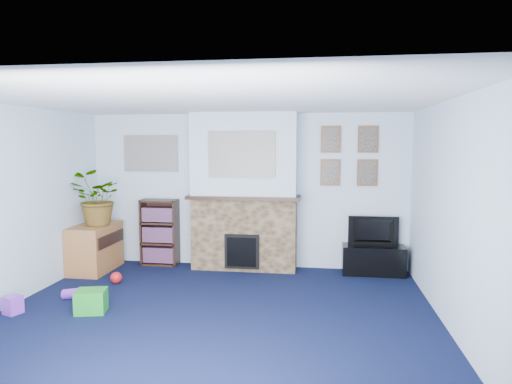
% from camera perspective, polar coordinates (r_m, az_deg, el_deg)
% --- Properties ---
extents(floor, '(5.00, 4.50, 0.01)m').
position_cam_1_polar(floor, '(5.30, -5.34, -15.41)').
color(floor, black).
rests_on(floor, ground).
extents(ceiling, '(5.00, 4.50, 0.01)m').
position_cam_1_polar(ceiling, '(4.95, -5.62, 11.41)').
color(ceiling, white).
rests_on(ceiling, wall_back).
extents(wall_back, '(5.00, 0.04, 2.40)m').
position_cam_1_polar(wall_back, '(7.17, -1.22, 0.17)').
color(wall_back, silver).
rests_on(wall_back, ground).
extents(wall_front, '(5.00, 0.04, 2.40)m').
position_cam_1_polar(wall_front, '(2.89, -16.23, -8.95)').
color(wall_front, silver).
rests_on(wall_front, ground).
extents(wall_left, '(0.04, 4.50, 2.40)m').
position_cam_1_polar(wall_left, '(6.08, -29.04, -1.66)').
color(wall_left, silver).
rests_on(wall_left, ground).
extents(wall_right, '(0.04, 4.50, 2.40)m').
position_cam_1_polar(wall_right, '(5.02, 23.48, -2.88)').
color(wall_right, silver).
rests_on(wall_right, ground).
extents(chimney_breast, '(1.72, 0.50, 2.40)m').
position_cam_1_polar(chimney_breast, '(6.97, -1.50, -0.13)').
color(chimney_breast, brown).
rests_on(chimney_breast, ground).
extents(collage_main, '(1.00, 0.03, 0.68)m').
position_cam_1_polar(collage_main, '(6.73, -1.81, 4.73)').
color(collage_main, gray).
rests_on(collage_main, chimney_breast).
extents(collage_left, '(0.90, 0.03, 0.58)m').
position_cam_1_polar(collage_left, '(7.53, -13.00, 4.72)').
color(collage_left, gray).
rests_on(collage_left, wall_back).
extents(portrait_tl, '(0.30, 0.03, 0.40)m').
position_cam_1_polar(portrait_tl, '(7.02, 9.33, 6.51)').
color(portrait_tl, brown).
rests_on(portrait_tl, wall_back).
extents(portrait_tr, '(0.30, 0.03, 0.40)m').
position_cam_1_polar(portrait_tr, '(7.05, 13.83, 6.41)').
color(portrait_tr, brown).
rests_on(portrait_tr, wall_back).
extents(portrait_bl, '(0.30, 0.03, 0.40)m').
position_cam_1_polar(portrait_bl, '(7.03, 9.26, 2.43)').
color(portrait_bl, brown).
rests_on(portrait_bl, wall_back).
extents(portrait_br, '(0.30, 0.03, 0.40)m').
position_cam_1_polar(portrait_br, '(7.06, 13.73, 2.35)').
color(portrait_br, brown).
rests_on(portrait_br, wall_back).
extents(tv_stand, '(0.91, 0.38, 0.43)m').
position_cam_1_polar(tv_stand, '(7.07, 14.44, -8.13)').
color(tv_stand, black).
rests_on(tv_stand, ground).
extents(television, '(0.74, 0.10, 0.43)m').
position_cam_1_polar(television, '(7.00, 14.51, -4.77)').
color(television, black).
rests_on(television, tv_stand).
extents(bookshelf, '(0.58, 0.28, 1.05)m').
position_cam_1_polar(bookshelf, '(7.49, -11.91, -5.11)').
color(bookshelf, black).
rests_on(bookshelf, ground).
extents(sideboard, '(0.51, 0.91, 0.71)m').
position_cam_1_polar(sideboard, '(7.43, -19.45, -6.60)').
color(sideboard, '#A66635').
rests_on(sideboard, ground).
extents(potted_plant, '(0.97, 0.95, 0.82)m').
position_cam_1_polar(potted_plant, '(7.24, -19.50, -0.75)').
color(potted_plant, '#26661E').
rests_on(potted_plant, sideboard).
extents(mantel_clock, '(0.10, 0.06, 0.14)m').
position_cam_1_polar(mantel_clock, '(6.93, -1.58, 0.13)').
color(mantel_clock, gold).
rests_on(mantel_clock, chimney_breast).
extents(mantel_candle, '(0.05, 0.05, 0.15)m').
position_cam_1_polar(mantel_candle, '(6.88, 0.75, 0.18)').
color(mantel_candle, '#B2BFC6').
rests_on(mantel_candle, chimney_breast).
extents(mantel_teddy, '(0.14, 0.14, 0.14)m').
position_cam_1_polar(mantel_teddy, '(7.06, -6.60, 0.16)').
color(mantel_teddy, gray).
rests_on(mantel_teddy, chimney_breast).
extents(mantel_can, '(0.05, 0.05, 0.11)m').
position_cam_1_polar(mantel_can, '(6.84, 4.04, -0.04)').
color(mantel_can, purple).
rests_on(mantel_can, chimney_breast).
extents(green_crate, '(0.38, 0.33, 0.26)m').
position_cam_1_polar(green_crate, '(5.71, -19.91, -12.63)').
color(green_crate, '#198C26').
rests_on(green_crate, ground).
extents(toy_ball, '(0.16, 0.16, 0.16)m').
position_cam_1_polar(toy_ball, '(6.73, -17.09, -10.12)').
color(toy_ball, red).
rests_on(toy_ball, ground).
extents(toy_block, '(0.22, 0.22, 0.21)m').
position_cam_1_polar(toy_block, '(6.04, -28.12, -12.28)').
color(toy_block, purple).
rests_on(toy_block, ground).
extents(toy_tube, '(0.29, 0.13, 0.17)m').
position_cam_1_polar(toy_tube, '(6.27, -21.82, -11.70)').
color(toy_tube, purple).
rests_on(toy_tube, ground).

